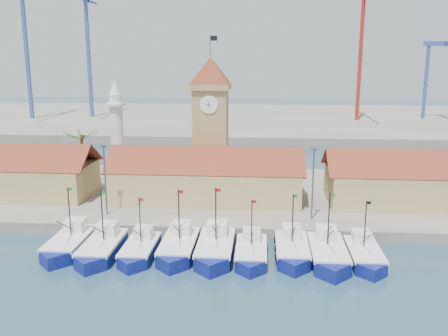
# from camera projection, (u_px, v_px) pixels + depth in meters

# --- Properties ---
(ground) EXTENTS (400.00, 400.00, 0.00)m
(ground) POSITION_uv_depth(u_px,v_px,m) (186.00, 267.00, 51.81)
(ground) COLOR navy
(ground) RESTS_ON ground
(quay) EXTENTS (140.00, 32.00, 1.50)m
(quay) POSITION_uv_depth(u_px,v_px,m) (210.00, 196.00, 74.96)
(quay) COLOR gray
(quay) RESTS_ON ground
(terminal) EXTENTS (240.00, 80.00, 2.00)m
(terminal) POSITION_uv_depth(u_px,v_px,m) (238.00, 120.00, 158.45)
(terminal) COLOR gray
(terminal) RESTS_ON ground
(boat_0) EXTENTS (3.67, 10.04, 7.60)m
(boat_0) POSITION_uv_depth(u_px,v_px,m) (69.00, 245.00, 55.71)
(boat_0) COLOR #0B1157
(boat_0) RESTS_ON ground
(boat_1) EXTENTS (3.65, 10.00, 7.57)m
(boat_1) POSITION_uv_depth(u_px,v_px,m) (101.00, 249.00, 54.46)
(boat_1) COLOR #0B1157
(boat_1) RESTS_ON ground
(boat_2) EXTENTS (3.29, 9.01, 6.82)m
(boat_2) POSITION_uv_depth(u_px,v_px,m) (139.00, 251.00, 54.24)
(boat_2) COLOR #0B1157
(boat_2) RESTS_ON ground
(boat_3) EXTENTS (3.67, 10.04, 7.60)m
(boat_3) POSITION_uv_depth(u_px,v_px,m) (178.00, 248.00, 54.72)
(boat_3) COLOR #0B1157
(boat_3) RESTS_ON ground
(boat_4) EXTENTS (3.84, 10.52, 7.96)m
(boat_4) POSITION_uv_depth(u_px,v_px,m) (215.00, 250.00, 54.18)
(boat_4) COLOR #0B1157
(boat_4) RESTS_ON ground
(boat_5) EXTENTS (3.31, 9.06, 6.86)m
(boat_5) POSITION_uv_depth(u_px,v_px,m) (251.00, 254.00, 53.41)
(boat_5) COLOR #0B1157
(boat_5) RESTS_ON ground
(boat_6) EXTENTS (3.52, 9.64, 7.30)m
(boat_6) POSITION_uv_depth(u_px,v_px,m) (292.00, 251.00, 54.01)
(boat_6) COLOR #0B1157
(boat_6) RESTS_ON ground
(boat_7) EXTENTS (3.76, 10.30, 7.79)m
(boat_7) POSITION_uv_depth(u_px,v_px,m) (328.00, 255.00, 52.89)
(boat_7) COLOR #0B1157
(boat_7) RESTS_ON ground
(boat_8) EXTENTS (3.35, 9.17, 6.94)m
(boat_8) POSITION_uv_depth(u_px,v_px,m) (365.00, 256.00, 52.80)
(boat_8) COLOR #0B1157
(boat_8) RESTS_ON ground
(hall_center) EXTENTS (27.04, 10.13, 7.61)m
(hall_center) POSITION_uv_depth(u_px,v_px,m) (207.00, 182.00, 70.34)
(hall_center) COLOR tan
(hall_center) RESTS_ON quay
(hall_right) EXTENTS (31.20, 10.13, 7.61)m
(hall_right) POSITION_uv_depth(u_px,v_px,m) (440.00, 186.00, 67.92)
(hall_right) COLOR tan
(hall_right) RESTS_ON quay
(clock_tower) EXTENTS (5.80, 5.80, 22.70)m
(clock_tower) POSITION_uv_depth(u_px,v_px,m) (211.00, 120.00, 74.38)
(clock_tower) COLOR #9D8450
(clock_tower) RESTS_ON quay
(minaret) EXTENTS (3.00, 3.00, 16.30)m
(minaret) POSITION_uv_depth(u_px,v_px,m) (117.00, 132.00, 77.96)
(minaret) COLOR silver
(minaret) RESTS_ON quay
(palm_tree) EXTENTS (5.60, 5.03, 8.39)m
(palm_tree) POSITION_uv_depth(u_px,v_px,m) (83.00, 155.00, 77.18)
(palm_tree) COLOR brown
(palm_tree) RESTS_ON quay
(lamp_posts) EXTENTS (80.70, 0.25, 9.03)m
(lamp_posts) POSITION_uv_depth(u_px,v_px,m) (203.00, 179.00, 61.97)
(lamp_posts) COLOR #3F3F44
(lamp_posts) RESTS_ON quay
(crane_blue_far) EXTENTS (1.00, 34.56, 47.33)m
(crane_blue_far) POSITION_uv_depth(u_px,v_px,m) (22.00, 30.00, 147.87)
(crane_blue_far) COLOR #334F9D
(crane_blue_far) RESTS_ON terminal
(crane_blue_near) EXTENTS (1.00, 31.74, 43.46)m
(crane_blue_near) POSITION_uv_depth(u_px,v_px,m) (86.00, 39.00, 153.23)
(crane_blue_near) COLOR #334F9D
(crane_blue_near) RESTS_ON terminal
(crane_red_right) EXTENTS (1.00, 33.70, 44.04)m
(crane_red_right) POSITION_uv_depth(u_px,v_px,m) (363.00, 36.00, 143.67)
(crane_red_right) COLOR #A72019
(crane_red_right) RESTS_ON terminal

